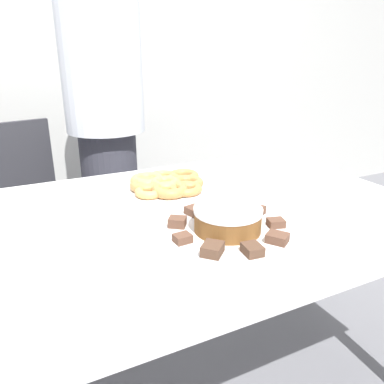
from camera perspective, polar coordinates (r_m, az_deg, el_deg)
wall_back at (r=2.64m, az=-17.50°, el=21.42°), size 8.00×0.05×2.60m
table at (r=1.22m, az=-1.53°, el=-6.50°), size 1.59×1.01×0.73m
person_standing at (r=2.01m, az=-12.89°, el=10.40°), size 0.40×0.40×1.68m
office_chair_left at (r=2.00m, az=-23.52°, el=-4.31°), size 0.53×0.53×0.90m
plate_cake at (r=1.06m, az=5.39°, el=-6.03°), size 0.39×0.39×0.01m
plate_donuts at (r=1.38m, az=-4.13°, el=0.33°), size 0.37×0.37×0.01m
frosted_cake at (r=1.04m, az=5.46°, el=-4.12°), size 0.19×0.19×0.07m
lamington_0 at (r=1.16m, az=9.46°, el=-2.80°), size 0.07×0.07×0.03m
lamington_1 at (r=1.18m, az=4.80°, el=-2.25°), size 0.06×0.06×0.02m
lamington_2 at (r=1.15m, az=0.35°, el=-2.88°), size 0.05×0.06×0.02m
lamington_3 at (r=1.07m, az=-2.25°, el=-4.57°), size 0.06×0.06×0.03m
lamington_4 at (r=0.98m, az=-1.45°, el=-7.07°), size 0.05×0.04×0.02m
lamington_5 at (r=0.93m, az=3.14°, el=-8.69°), size 0.07×0.07×0.03m
lamington_6 at (r=0.94m, az=9.18°, el=-8.65°), size 0.05×0.06×0.02m
lamington_7 at (r=1.01m, az=12.87°, el=-6.83°), size 0.07×0.07×0.02m
lamington_8 at (r=1.10m, az=12.67°, el=-4.59°), size 0.06×0.05×0.02m
donut_0 at (r=1.37m, az=-4.15°, el=1.27°), size 0.11×0.11×0.04m
donut_1 at (r=1.31m, az=-3.42°, el=0.33°), size 0.13×0.13×0.04m
donut_2 at (r=1.33m, az=-0.98°, el=0.49°), size 0.12×0.12×0.03m
donut_3 at (r=1.39m, az=-0.62°, el=1.45°), size 0.12×0.12×0.03m
donut_4 at (r=1.46m, az=-1.32°, el=2.46°), size 0.12×0.12×0.03m
donut_5 at (r=1.46m, az=-4.52°, el=2.32°), size 0.11×0.11×0.03m
donut_6 at (r=1.41m, az=-6.83°, el=1.77°), size 0.13×0.13×0.04m
donut_7 at (r=1.36m, az=-7.05°, el=1.06°), size 0.12×0.12×0.04m
donut_8 at (r=1.30m, az=-6.55°, el=0.00°), size 0.10×0.10×0.03m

